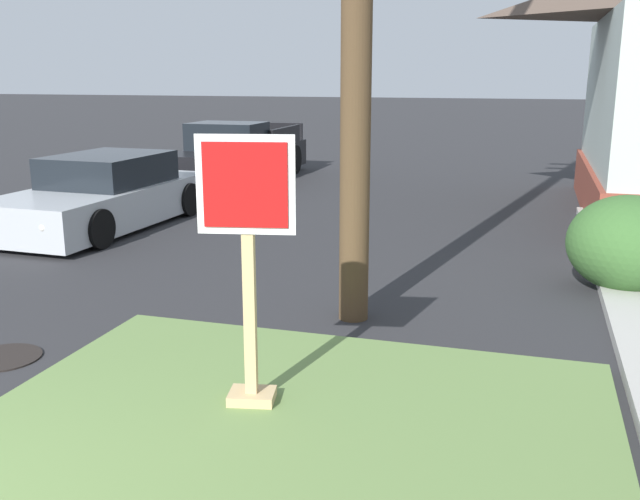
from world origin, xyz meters
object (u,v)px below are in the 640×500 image
Objects in this scene: parked_sedan_silver at (105,196)px; pickup_truck_black at (238,156)px; manhole_cover at (3,358)px; stop_sign at (249,278)px.

parked_sedan_silver is 5.84m from pickup_truck_black.
manhole_cover is 0.15× the size of parked_sedan_silver.
pickup_truck_black is at bearing 113.39° from stop_sign.
pickup_truck_black is at bearing 89.55° from parked_sedan_silver.
manhole_cover is at bearing 172.79° from stop_sign.
parked_sedan_silver is at bearing -90.45° from pickup_truck_black.
manhole_cover is 6.07m from parked_sedan_silver.
pickup_truck_black is (-2.40, 11.36, 0.61)m from manhole_cover.
pickup_truck_black is at bearing 101.94° from manhole_cover.
parked_sedan_silver is (-2.45, 5.52, 0.53)m from manhole_cover.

